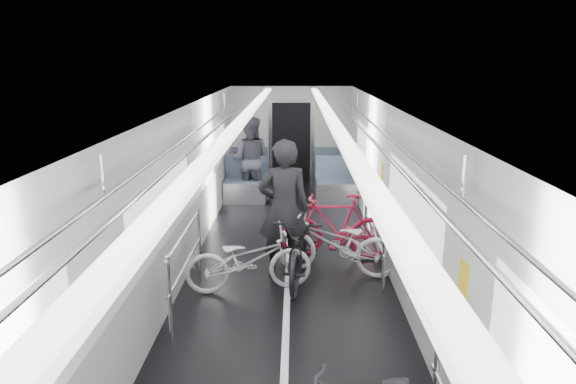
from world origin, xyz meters
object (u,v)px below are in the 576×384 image
Objects in this scene: bike_right_mid at (335,243)px; bike_right_far at (336,227)px; person_standing at (284,209)px; bike_left_far at (249,260)px; bike_aisle at (302,245)px; person_seated at (250,159)px.

bike_right_mid is 1.03× the size of bike_right_far.
bike_right_mid is 0.92m from person_standing.
bike_right_mid is (1.21, 0.56, 0.03)m from bike_left_far.
bike_left_far is 0.83m from bike_aisle.
bike_left_far is 0.90× the size of bike_aisle.
bike_left_far is 0.94× the size of bike_right_mid.
bike_right_far reaches higher than bike_aisle.
person_standing reaches higher than bike_aisle.
bike_right_far is at bearing -171.48° from bike_right_mid.
bike_right_far reaches higher than bike_left_far.
bike_right_far is 0.88× the size of person_standing.
bike_right_mid is 0.90× the size of person_standing.
person_seated reaches higher than bike_left_far.
bike_aisle is (-0.49, -0.15, 0.02)m from bike_right_mid.
bike_aisle is 1.02× the size of person_seated.
bike_right_far is at bearing -145.37° from person_standing.
bike_right_far is 0.95× the size of person_seated.
bike_aisle is at bearing 154.53° from person_standing.
bike_aisle is at bearing 113.31° from person_seated.
bike_right_mid is 0.97× the size of person_seated.
person_seated is at bearing -145.34° from bike_right_mid.
person_standing is at bearing -52.70° from bike_left_far.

